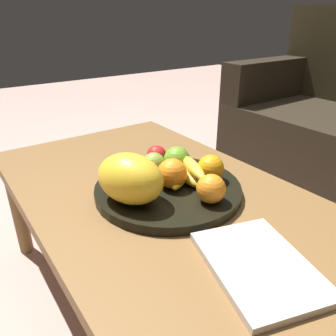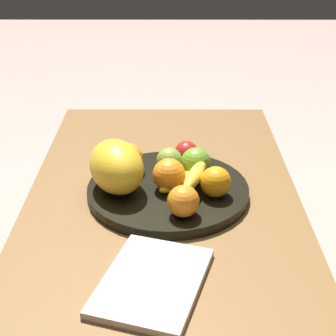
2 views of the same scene
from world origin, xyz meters
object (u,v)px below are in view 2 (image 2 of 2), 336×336
(orange_left, at_px, (169,175))
(apple_left, at_px, (196,163))
(orange_front, at_px, (216,182))
(orange_back, at_px, (183,201))
(magazine, at_px, (152,282))
(fruit_bowl, at_px, (168,191))
(coffee_table, at_px, (163,213))
(apple_right, at_px, (169,160))
(melon_large_front, at_px, (117,166))
(apple_front, at_px, (186,152))
(orange_right, at_px, (128,158))
(banana_bunch, at_px, (189,180))

(orange_left, distance_m, apple_left, 0.09)
(apple_left, bearing_deg, orange_front, 23.37)
(orange_back, relative_size, magazine, 0.29)
(fruit_bowl, bearing_deg, orange_left, 9.24)
(coffee_table, height_order, apple_right, apple_right)
(melon_large_front, height_order, apple_front, melon_large_front)
(orange_front, xyz_separation_m, orange_left, (-0.03, -0.11, 0.00))
(orange_left, relative_size, orange_right, 1.03)
(coffee_table, height_order, apple_left, apple_left)
(orange_left, bearing_deg, orange_right, -131.52)
(orange_right, distance_m, apple_right, 0.10)
(coffee_table, height_order, melon_large_front, melon_large_front)
(orange_right, bearing_deg, apple_right, 88.31)
(apple_left, relative_size, banana_bunch, 0.44)
(apple_front, relative_size, apple_left, 0.80)
(fruit_bowl, height_order, orange_right, orange_right)
(melon_large_front, height_order, magazine, melon_large_front)
(orange_front, bearing_deg, fruit_bowl, -111.76)
(orange_back, height_order, apple_left, apple_left)
(melon_large_front, height_order, orange_right, melon_large_front)
(apple_right, bearing_deg, coffee_table, -9.63)
(coffee_table, bearing_deg, banana_bunch, 90.31)
(melon_large_front, bearing_deg, apple_right, 125.14)
(coffee_table, distance_m, banana_bunch, 0.11)
(fruit_bowl, height_order, banana_bunch, banana_bunch)
(fruit_bowl, xyz_separation_m, orange_left, (0.01, 0.00, 0.05))
(orange_left, bearing_deg, banana_bunch, 89.39)
(orange_right, distance_m, orange_back, 0.25)
(apple_right, distance_m, banana_bunch, 0.10)
(melon_large_front, relative_size, apple_right, 2.62)
(melon_large_front, distance_m, apple_front, 0.22)
(orange_right, xyz_separation_m, apple_front, (-0.05, 0.15, -0.01))
(banana_bunch, distance_m, magazine, 0.34)
(apple_front, bearing_deg, orange_front, 20.26)
(orange_back, relative_size, apple_front, 1.18)
(orange_right, bearing_deg, orange_left, 48.48)
(coffee_table, bearing_deg, melon_large_front, -91.04)
(apple_front, height_order, apple_right, apple_right)
(coffee_table, height_order, orange_back, orange_back)
(orange_back, distance_m, apple_front, 0.26)
(fruit_bowl, bearing_deg, orange_right, -127.34)
(orange_right, bearing_deg, fruit_bowl, 52.66)
(coffee_table, bearing_deg, orange_right, -136.07)
(apple_right, bearing_deg, orange_back, 8.53)
(orange_left, xyz_separation_m, magazine, (0.32, -0.03, -0.06))
(orange_front, xyz_separation_m, orange_right, (-0.12, -0.21, 0.00))
(fruit_bowl, height_order, magazine, fruit_bowl)
(melon_large_front, bearing_deg, orange_front, 82.42)
(apple_front, relative_size, magazine, 0.24)
(orange_left, relative_size, apple_front, 1.30)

